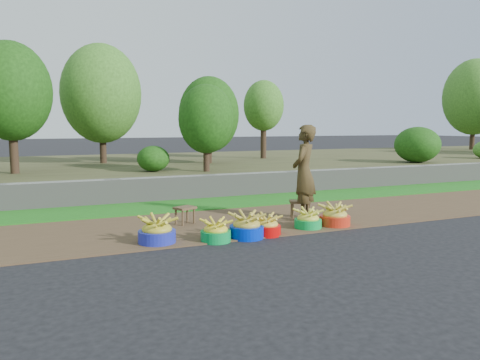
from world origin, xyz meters
name	(u,v)px	position (x,y,z in m)	size (l,w,h in m)	color
ground_plane	(298,235)	(0.00, 0.00, 0.00)	(120.00, 120.00, 0.00)	black
dirt_shoulder	(262,220)	(0.00, 1.25, 0.01)	(80.00, 2.50, 0.02)	#4D3925
grass_verge	(222,203)	(0.00, 3.25, 0.02)	(80.00, 1.50, 0.04)	#207019
retaining_wall	(209,187)	(0.00, 4.10, 0.28)	(80.00, 0.35, 0.55)	gray
earth_bank	(159,170)	(0.00, 9.00, 0.25)	(80.00, 10.00, 0.50)	#454526
vegetation	(205,100)	(1.08, 7.40, 2.49)	(35.30, 8.55, 4.50)	#302216
basin_a	(157,231)	(-2.15, 0.35, 0.18)	(0.54, 0.54, 0.41)	#1C25A2
basin_b	(216,231)	(-1.32, 0.13, 0.15)	(0.45, 0.45, 0.34)	#078C3B
basin_c	(247,227)	(-0.81, 0.15, 0.18)	(0.52, 0.52, 0.39)	#0024C5
basin_d	(267,226)	(-0.45, 0.19, 0.15)	(0.44, 0.44, 0.33)	#C60606
basin_e	(308,220)	(0.38, 0.32, 0.15)	(0.45, 0.45, 0.34)	#099D3E
basin_f	(335,216)	(0.91, 0.31, 0.17)	(0.52, 0.52, 0.39)	red
stool_left	(185,210)	(-1.40, 1.43, 0.26)	(0.41, 0.37, 0.30)	brown
stool_right	(300,204)	(0.69, 1.11, 0.27)	(0.44, 0.40, 0.32)	brown
vendor_woman	(304,172)	(0.70, 0.99, 0.87)	(0.62, 0.41, 1.70)	black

